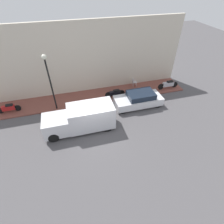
{
  "coord_description": "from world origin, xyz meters",
  "views": [
    {
      "loc": [
        -9.38,
        1.43,
        9.58
      ],
      "look_at": [
        1.14,
        -1.48,
        0.6
      ],
      "focal_mm": 28.0,
      "sensor_mm": 36.0,
      "label": 1
    }
  ],
  "objects_px": {
    "parked_car": "(139,99)",
    "motorcycle_red": "(9,108)",
    "delivery_van": "(81,118)",
    "streetlamp": "(48,74)",
    "cafe_chair": "(134,82)",
    "scooter_silver": "(168,84)",
    "motorcycle_black": "(115,93)"
  },
  "relations": [
    {
      "from": "delivery_van",
      "to": "motorcycle_black",
      "type": "bearing_deg",
      "value": -47.72
    },
    {
      "from": "parked_car",
      "to": "delivery_van",
      "type": "bearing_deg",
      "value": 107.14
    },
    {
      "from": "scooter_silver",
      "to": "motorcycle_red",
      "type": "bearing_deg",
      "value": 89.41
    },
    {
      "from": "parked_car",
      "to": "delivery_van",
      "type": "relative_size",
      "value": 0.81
    },
    {
      "from": "parked_car",
      "to": "scooter_silver",
      "type": "bearing_deg",
      "value": -66.03
    },
    {
      "from": "motorcycle_black",
      "to": "cafe_chair",
      "type": "xyz_separation_m",
      "value": [
        1.39,
        -2.42,
        0.09
      ]
    },
    {
      "from": "delivery_van",
      "to": "streetlamp",
      "type": "distance_m",
      "value": 4.22
    },
    {
      "from": "parked_car",
      "to": "motorcycle_red",
      "type": "distance_m",
      "value": 11.13
    },
    {
      "from": "motorcycle_black",
      "to": "scooter_silver",
      "type": "xyz_separation_m",
      "value": [
        0.08,
        -5.61,
        0.02
      ]
    },
    {
      "from": "streetlamp",
      "to": "delivery_van",
      "type": "bearing_deg",
      "value": -149.02
    },
    {
      "from": "scooter_silver",
      "to": "parked_car",
      "type": "bearing_deg",
      "value": 113.97
    },
    {
      "from": "scooter_silver",
      "to": "cafe_chair",
      "type": "distance_m",
      "value": 3.45
    },
    {
      "from": "parked_car",
      "to": "motorcycle_black",
      "type": "relative_size",
      "value": 2.21
    },
    {
      "from": "parked_car",
      "to": "motorcycle_red",
      "type": "xyz_separation_m",
      "value": [
        1.9,
        10.97,
        -0.13
      ]
    },
    {
      "from": "parked_car",
      "to": "motorcycle_red",
      "type": "relative_size",
      "value": 2.22
    },
    {
      "from": "streetlamp",
      "to": "cafe_chair",
      "type": "distance_m",
      "value": 8.49
    },
    {
      "from": "scooter_silver",
      "to": "cafe_chair",
      "type": "xyz_separation_m",
      "value": [
        1.3,
        3.19,
        0.07
      ]
    },
    {
      "from": "cafe_chair",
      "to": "streetlamp",
      "type": "bearing_deg",
      "value": 102.38
    },
    {
      "from": "streetlamp",
      "to": "motorcycle_black",
      "type": "bearing_deg",
      "value": -86.48
    },
    {
      "from": "streetlamp",
      "to": "cafe_chair",
      "type": "height_order",
      "value": "streetlamp"
    },
    {
      "from": "parked_car",
      "to": "motorcycle_black",
      "type": "height_order",
      "value": "parked_car"
    },
    {
      "from": "scooter_silver",
      "to": "streetlamp",
      "type": "height_order",
      "value": "streetlamp"
    },
    {
      "from": "parked_car",
      "to": "streetlamp",
      "type": "relative_size",
      "value": 0.87
    },
    {
      "from": "streetlamp",
      "to": "parked_car",
      "type": "bearing_deg",
      "value": -100.59
    },
    {
      "from": "delivery_van",
      "to": "cafe_chair",
      "type": "distance_m",
      "value": 7.66
    },
    {
      "from": "parked_car",
      "to": "cafe_chair",
      "type": "distance_m",
      "value": 3.13
    },
    {
      "from": "motorcycle_black",
      "to": "scooter_silver",
      "type": "relative_size",
      "value": 0.89
    },
    {
      "from": "cafe_chair",
      "to": "motorcycle_black",
      "type": "bearing_deg",
      "value": 119.84
    },
    {
      "from": "motorcycle_red",
      "to": "motorcycle_black",
      "type": "distance_m",
      "value": 9.28
    },
    {
      "from": "cafe_chair",
      "to": "parked_car",
      "type": "bearing_deg",
      "value": 166.59
    },
    {
      "from": "streetlamp",
      "to": "cafe_chair",
      "type": "relative_size",
      "value": 5.39
    },
    {
      "from": "motorcycle_red",
      "to": "motorcycle_black",
      "type": "relative_size",
      "value": 0.99
    }
  ]
}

